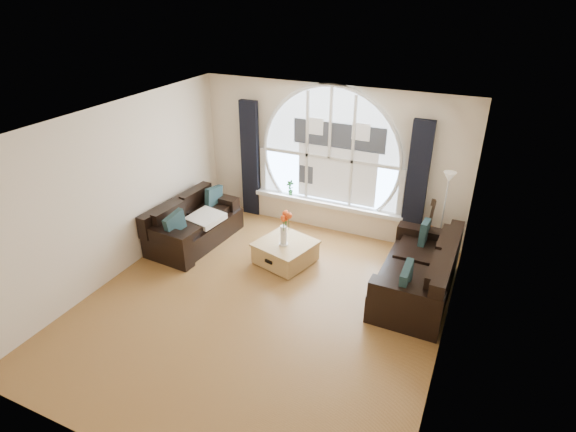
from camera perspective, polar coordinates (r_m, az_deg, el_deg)
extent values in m
cube|color=brown|center=(6.99, -3.13, -10.78)|extent=(5.00, 5.50, 0.01)
cube|color=silver|center=(5.75, -3.81, 11.04)|extent=(5.00, 5.50, 0.01)
cube|color=beige|center=(8.57, 5.19, 6.90)|extent=(5.00, 0.01, 2.70)
cube|color=beige|center=(4.46, -20.74, -16.08)|extent=(5.00, 0.01, 2.70)
cube|color=beige|center=(7.65, -20.27, 2.76)|extent=(0.01, 5.50, 2.70)
cube|color=beige|center=(5.67, 19.66, -5.82)|extent=(0.01, 5.50, 2.70)
cube|color=silver|center=(5.24, 18.11, 4.08)|extent=(0.92, 5.50, 0.72)
cube|color=silver|center=(8.45, 5.20, 8.59)|extent=(2.60, 0.06, 2.15)
cube|color=white|center=(8.80, 4.75, 1.56)|extent=(2.90, 0.22, 0.08)
cube|color=white|center=(8.42, 5.13, 8.53)|extent=(2.76, 0.08, 2.15)
cube|color=silver|center=(8.43, 6.10, 7.61)|extent=(1.70, 0.02, 1.50)
cube|color=black|center=(9.15, -4.64, 6.92)|extent=(0.35, 0.12, 2.30)
cube|color=black|center=(8.18, 15.45, 3.51)|extent=(0.35, 0.12, 2.30)
cube|color=black|center=(8.50, -11.40, -0.73)|extent=(1.03, 1.85, 0.79)
cube|color=black|center=(7.23, 15.51, -6.56)|extent=(1.02, 1.99, 0.88)
cube|color=#AB844A|center=(7.82, -0.32, -4.34)|extent=(1.06, 1.06, 0.42)
cube|color=silver|center=(8.37, -10.06, -0.26)|extent=(0.65, 0.65, 0.10)
cube|color=white|center=(7.47, -0.55, -0.98)|extent=(0.24, 0.24, 0.70)
cube|color=#B2B2B2|center=(8.01, 18.41, -0.22)|extent=(0.24, 0.24, 1.60)
cube|color=brown|center=(8.33, 17.05, -1.04)|extent=(0.41, 0.33, 1.06)
imported|color=#1E6023|center=(8.98, 0.28, 3.51)|extent=(0.18, 0.14, 0.30)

